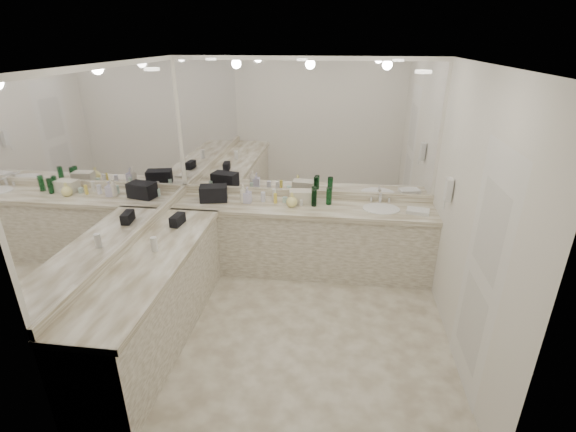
# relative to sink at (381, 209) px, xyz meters

# --- Properties ---
(floor) EXTENTS (3.20, 3.20, 0.00)m
(floor) POSITION_rel_sink_xyz_m (-0.95, -1.20, -0.90)
(floor) COLOR beige
(floor) RESTS_ON ground
(ceiling) EXTENTS (3.20, 3.20, 0.00)m
(ceiling) POSITION_rel_sink_xyz_m (-0.95, -1.20, 1.71)
(ceiling) COLOR white
(ceiling) RESTS_ON floor
(wall_back) EXTENTS (3.20, 0.02, 2.60)m
(wall_back) POSITION_rel_sink_xyz_m (-0.95, 0.30, 0.41)
(wall_back) COLOR silver
(wall_back) RESTS_ON floor
(wall_left) EXTENTS (0.02, 3.00, 2.60)m
(wall_left) POSITION_rel_sink_xyz_m (-2.55, -1.20, 0.41)
(wall_left) COLOR silver
(wall_left) RESTS_ON floor
(wall_right) EXTENTS (0.02, 3.00, 2.60)m
(wall_right) POSITION_rel_sink_xyz_m (0.65, -1.20, 0.41)
(wall_right) COLOR silver
(wall_right) RESTS_ON floor
(vanity_back_base) EXTENTS (3.20, 0.60, 0.84)m
(vanity_back_base) POSITION_rel_sink_xyz_m (-0.95, 0.00, -0.48)
(vanity_back_base) COLOR silver
(vanity_back_base) RESTS_ON floor
(vanity_back_top) EXTENTS (3.20, 0.64, 0.06)m
(vanity_back_top) POSITION_rel_sink_xyz_m (-0.95, -0.01, -0.03)
(vanity_back_top) COLOR silver
(vanity_back_top) RESTS_ON vanity_back_base
(vanity_left_base) EXTENTS (0.60, 2.40, 0.84)m
(vanity_left_base) POSITION_rel_sink_xyz_m (-2.25, -1.50, -0.48)
(vanity_left_base) COLOR silver
(vanity_left_base) RESTS_ON floor
(vanity_left_top) EXTENTS (0.64, 2.42, 0.06)m
(vanity_left_top) POSITION_rel_sink_xyz_m (-2.24, -1.50, -0.03)
(vanity_left_top) COLOR silver
(vanity_left_top) RESTS_ON vanity_left_base
(backsplash_back) EXTENTS (3.20, 0.04, 0.10)m
(backsplash_back) POSITION_rel_sink_xyz_m (-0.95, 0.28, 0.05)
(backsplash_back) COLOR silver
(backsplash_back) RESTS_ON vanity_back_top
(backsplash_left) EXTENTS (0.04, 3.00, 0.10)m
(backsplash_left) POSITION_rel_sink_xyz_m (-2.53, -1.20, 0.05)
(backsplash_left) COLOR silver
(backsplash_left) RESTS_ON vanity_left_top
(mirror_back) EXTENTS (3.12, 0.01, 1.55)m
(mirror_back) POSITION_rel_sink_xyz_m (-0.95, 0.29, 0.88)
(mirror_back) COLOR white
(mirror_back) RESTS_ON wall_back
(mirror_left) EXTENTS (0.01, 2.92, 1.55)m
(mirror_left) POSITION_rel_sink_xyz_m (-2.54, -1.20, 0.88)
(mirror_left) COLOR white
(mirror_left) RESTS_ON wall_left
(sink) EXTENTS (0.44, 0.44, 0.03)m
(sink) POSITION_rel_sink_xyz_m (0.00, 0.00, 0.00)
(sink) COLOR white
(sink) RESTS_ON vanity_back_top
(faucet) EXTENTS (0.24, 0.16, 0.14)m
(faucet) POSITION_rel_sink_xyz_m (0.00, 0.21, 0.07)
(faucet) COLOR silver
(faucet) RESTS_ON vanity_back_top
(wall_phone) EXTENTS (0.06, 0.10, 0.24)m
(wall_phone) POSITION_rel_sink_xyz_m (0.61, -0.50, 0.46)
(wall_phone) COLOR white
(wall_phone) RESTS_ON wall_right
(door) EXTENTS (0.02, 0.82, 2.10)m
(door) POSITION_rel_sink_xyz_m (0.64, -1.70, 0.16)
(door) COLOR white
(door) RESTS_ON wall_right
(black_toiletry_bag) EXTENTS (0.37, 0.28, 0.19)m
(black_toiletry_bag) POSITION_rel_sink_xyz_m (-2.07, 0.02, 0.10)
(black_toiletry_bag) COLOR black
(black_toiletry_bag) RESTS_ON vanity_back_top
(black_bag_spill) EXTENTS (0.12, 0.22, 0.11)m
(black_bag_spill) POSITION_rel_sink_xyz_m (-2.25, -0.74, 0.06)
(black_bag_spill) COLOR black
(black_bag_spill) RESTS_ON vanity_left_top
(cream_cosmetic_case) EXTENTS (0.29, 0.20, 0.16)m
(cream_cosmetic_case) POSITION_rel_sink_xyz_m (-0.98, 0.10, 0.09)
(cream_cosmetic_case) COLOR beige
(cream_cosmetic_case) RESTS_ON vanity_back_top
(hand_towel) EXTENTS (0.29, 0.22, 0.04)m
(hand_towel) POSITION_rel_sink_xyz_m (0.42, -0.06, 0.03)
(hand_towel) COLOR white
(hand_towel) RESTS_ON vanity_back_top
(lotion_left) EXTENTS (0.06, 0.06, 0.15)m
(lotion_left) POSITION_rel_sink_xyz_m (-2.25, -1.35, 0.08)
(lotion_left) COLOR white
(lotion_left) RESTS_ON vanity_left_top
(soap_bottle_a) EXTENTS (0.12, 0.12, 0.23)m
(soap_bottle_a) POSITION_rel_sink_xyz_m (-1.69, 0.01, 0.12)
(soap_bottle_a) COLOR white
(soap_bottle_a) RESTS_ON vanity_back_top
(soap_bottle_b) EXTENTS (0.10, 0.10, 0.20)m
(soap_bottle_b) POSITION_rel_sink_xyz_m (-1.63, 0.01, 0.11)
(soap_bottle_b) COLOR silver
(soap_bottle_b) RESTS_ON vanity_back_top
(soap_bottle_c) EXTENTS (0.18, 0.18, 0.18)m
(soap_bottle_c) POSITION_rel_sink_xyz_m (-1.07, -0.05, 0.09)
(soap_bottle_c) COLOR #FFF591
(soap_bottle_c) RESTS_ON vanity_back_top
(green_bottle_0) EXTENTS (0.07, 0.07, 0.21)m
(green_bottle_0) POSITION_rel_sink_xyz_m (-0.63, 0.08, 0.11)
(green_bottle_0) COLOR #155226
(green_bottle_0) RESTS_ON vanity_back_top
(green_bottle_1) EXTENTS (0.06, 0.06, 0.21)m
(green_bottle_1) POSITION_rel_sink_xyz_m (-0.82, 0.09, 0.11)
(green_bottle_1) COLOR #155226
(green_bottle_1) RESTS_ON vanity_back_top
(green_bottle_2) EXTENTS (0.06, 0.06, 0.21)m
(green_bottle_2) POSITION_rel_sink_xyz_m (-0.81, 0.00, 0.11)
(green_bottle_2) COLOR #155226
(green_bottle_2) RESTS_ON vanity_back_top
(amenity_bottle_0) EXTENTS (0.06, 0.06, 0.07)m
(amenity_bottle_0) POSITION_rel_sink_xyz_m (-1.18, 0.08, 0.04)
(amenity_bottle_0) COLOR silver
(amenity_bottle_0) RESTS_ON vanity_back_top
(amenity_bottle_1) EXTENTS (0.05, 0.05, 0.10)m
(amenity_bottle_1) POSITION_rel_sink_xyz_m (-2.25, 0.09, 0.05)
(amenity_bottle_1) COLOR silver
(amenity_bottle_1) RESTS_ON vanity_back_top
(amenity_bottle_2) EXTENTS (0.06, 0.06, 0.12)m
(amenity_bottle_2) POSITION_rel_sink_xyz_m (-1.45, 0.07, 0.07)
(amenity_bottle_2) COLOR silver
(amenity_bottle_2) RESTS_ON vanity_back_top
(amenity_bottle_3) EXTENTS (0.05, 0.05, 0.11)m
(amenity_bottle_3) POSITION_rel_sink_xyz_m (-1.68, 0.11, 0.06)
(amenity_bottle_3) COLOR silver
(amenity_bottle_3) RESTS_ON vanity_back_top
(amenity_bottle_4) EXTENTS (0.05, 0.05, 0.07)m
(amenity_bottle_4) POSITION_rel_sink_xyz_m (-2.09, 0.15, 0.04)
(amenity_bottle_4) COLOR white
(amenity_bottle_4) RESTS_ON vanity_back_top
(amenity_bottle_5) EXTENTS (0.04, 0.04, 0.07)m
(amenity_bottle_5) POSITION_rel_sink_xyz_m (-0.96, -0.01, 0.04)
(amenity_bottle_5) COLOR white
(amenity_bottle_5) RESTS_ON vanity_back_top
(amenity_bottle_6) EXTENTS (0.05, 0.05, 0.14)m
(amenity_bottle_6) POSITION_rel_sink_xyz_m (-1.32, 0.14, 0.08)
(amenity_bottle_6) COLOR white
(amenity_bottle_6) RESTS_ON vanity_back_top
(amenity_bottle_7) EXTENTS (0.04, 0.04, 0.13)m
(amenity_bottle_7) POSITION_rel_sink_xyz_m (-1.29, 0.03, 0.07)
(amenity_bottle_7) COLOR #F2D84C
(amenity_bottle_7) RESTS_ON vanity_back_top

